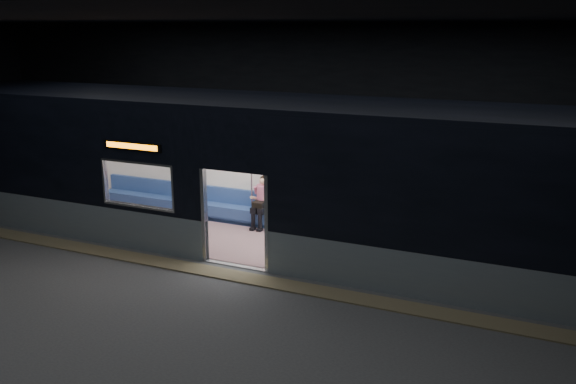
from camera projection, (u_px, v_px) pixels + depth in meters
The scene contains 7 objects.
station_floor at pixel (210, 285), 11.89m from camera, with size 24.00×14.00×0.01m, color #47494C.
station_envelope at pixel (203, 96), 10.93m from camera, with size 24.00×14.00×5.00m.
tactile_strip at pixel (224, 274), 12.37m from camera, with size 22.80×0.50×0.03m, color #8C7F59.
metro_car at pixel (266, 166), 13.65m from camera, with size 18.00×3.04×3.35m.
passenger at pixel (262, 198), 15.05m from camera, with size 0.41×0.66×1.30m.
handbag at pixel (259, 204), 14.90m from camera, with size 0.28×0.24×0.14m, color black.
transit_map at pixel (416, 183), 13.68m from camera, with size 1.03×0.03×0.67m, color white.
Camera 1 is at (5.87, -9.42, 4.87)m, focal length 38.00 mm.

